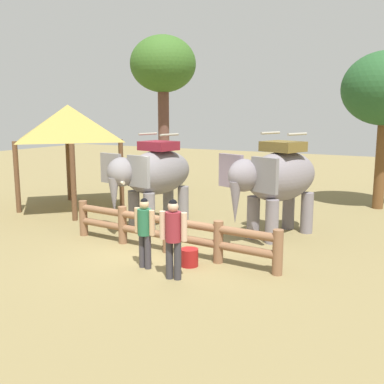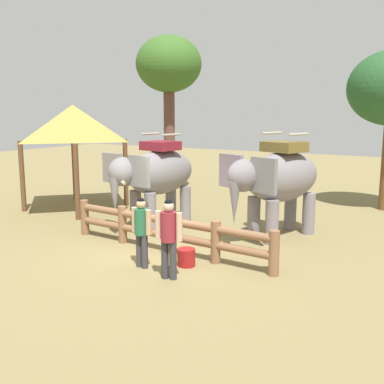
# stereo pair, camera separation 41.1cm
# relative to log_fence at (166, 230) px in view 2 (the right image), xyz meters

# --- Properties ---
(ground_plane) EXTENTS (60.00, 60.00, 0.00)m
(ground_plane) POSITION_rel_log_fence_xyz_m (0.00, -0.18, -0.60)
(ground_plane) COLOR olive
(log_fence) EXTENTS (6.37, 0.69, 1.05)m
(log_fence) POSITION_rel_log_fence_xyz_m (0.00, 0.00, 0.00)
(log_fence) COLOR brown
(log_fence) RESTS_ON ground
(elephant_near_left) EXTENTS (2.07, 3.54, 2.98)m
(elephant_near_left) POSITION_rel_log_fence_xyz_m (-1.81, 2.15, 1.07)
(elephant_near_left) COLOR gray
(elephant_near_left) RESTS_ON ground
(elephant_center) EXTENTS (2.55, 3.65, 3.06)m
(elephant_center) POSITION_rel_log_fence_xyz_m (2.00, 2.82, 1.12)
(elephant_center) COLOR slate
(elephant_center) RESTS_ON ground
(tourist_woman_in_black) EXTENTS (0.63, 0.40, 1.79)m
(tourist_woman_in_black) POSITION_rel_log_fence_xyz_m (1.14, -1.58, 0.43)
(tourist_woman_in_black) COLOR #343137
(tourist_woman_in_black) RESTS_ON ground
(tourist_man_in_blue) EXTENTS (0.59, 0.37, 1.68)m
(tourist_man_in_blue) POSITION_rel_log_fence_xyz_m (0.18, -1.28, 0.37)
(tourist_man_in_blue) COLOR #39363C
(tourist_man_in_blue) RESTS_ON ground
(thatched_shelter) EXTENTS (3.68, 3.68, 3.90)m
(thatched_shelter) POSITION_rel_log_fence_xyz_m (-6.00, 2.84, 2.61)
(thatched_shelter) COLOR brown
(thatched_shelter) RESTS_ON ground
(tree_back_center) EXTENTS (2.86, 2.86, 6.89)m
(tree_back_center) POSITION_rel_log_fence_xyz_m (-4.77, 7.45, 4.89)
(tree_back_center) COLOR brown
(tree_back_center) RESTS_ON ground
(feed_bucket) EXTENTS (0.43, 0.43, 0.42)m
(feed_bucket) POSITION_rel_log_fence_xyz_m (1.03, -0.66, -0.39)
(feed_bucket) COLOR maroon
(feed_bucket) RESTS_ON ground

